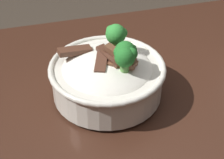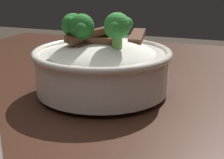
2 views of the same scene
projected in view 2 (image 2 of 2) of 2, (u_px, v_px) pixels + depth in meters
rice_bowl at (102, 63)px, 0.59m from camera, size 0.25×0.25×0.15m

